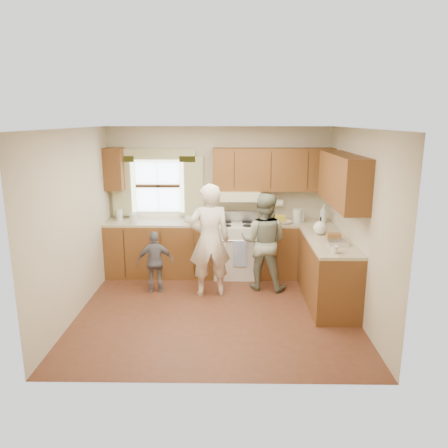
{
  "coord_description": "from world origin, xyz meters",
  "views": [
    {
      "loc": [
        0.19,
        -5.67,
        2.62
      ],
      "look_at": [
        0.1,
        0.4,
        1.15
      ],
      "focal_mm": 35.0,
      "sensor_mm": 36.0,
      "label": 1
    }
  ],
  "objects_px": {
    "stove": "(237,249)",
    "child": "(155,262)",
    "woman_right": "(264,242)",
    "woman_left": "(209,240)"
  },
  "relations": [
    {
      "from": "stove",
      "to": "woman_right",
      "type": "relative_size",
      "value": 0.7
    },
    {
      "from": "stove",
      "to": "child",
      "type": "bearing_deg",
      "value": -149.03
    },
    {
      "from": "stove",
      "to": "woman_left",
      "type": "distance_m",
      "value": 1.03
    },
    {
      "from": "woman_left",
      "to": "stove",
      "type": "bearing_deg",
      "value": -125.33
    },
    {
      "from": "woman_left",
      "to": "woman_right",
      "type": "distance_m",
      "value": 0.88
    },
    {
      "from": "child",
      "to": "woman_right",
      "type": "bearing_deg",
      "value": 178.97
    },
    {
      "from": "stove",
      "to": "child",
      "type": "height_order",
      "value": "stove"
    },
    {
      "from": "stove",
      "to": "woman_right",
      "type": "distance_m",
      "value": 0.77
    },
    {
      "from": "woman_right",
      "to": "child",
      "type": "bearing_deg",
      "value": 20.88
    },
    {
      "from": "woman_left",
      "to": "child",
      "type": "relative_size",
      "value": 1.78
    }
  ]
}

